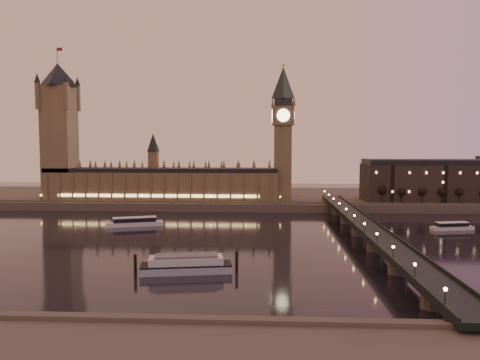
# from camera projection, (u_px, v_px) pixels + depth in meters

# --- Properties ---
(ground) EXTENTS (700.00, 700.00, 0.00)m
(ground) POSITION_uv_depth(u_px,v_px,m) (186.00, 240.00, 242.34)
(ground) COLOR black
(ground) RESTS_ON ground
(far_embankment) EXTENTS (560.00, 130.00, 6.00)m
(far_embankment) POSITION_uv_depth(u_px,v_px,m) (253.00, 198.00, 404.74)
(far_embankment) COLOR #423D35
(far_embankment) RESTS_ON ground
(palace_of_westminster) EXTENTS (180.00, 26.62, 52.00)m
(palace_of_westminster) POSITION_uv_depth(u_px,v_px,m) (161.00, 180.00, 363.24)
(palace_of_westminster) COLOR brown
(palace_of_westminster) RESTS_ON ground
(victoria_tower) EXTENTS (31.68, 31.68, 118.00)m
(victoria_tower) POSITION_uv_depth(u_px,v_px,m) (59.00, 123.00, 364.09)
(victoria_tower) COLOR brown
(victoria_tower) RESTS_ON ground
(big_ben) EXTENTS (17.68, 17.68, 104.00)m
(big_ben) POSITION_uv_depth(u_px,v_px,m) (283.00, 125.00, 354.86)
(big_ben) COLOR brown
(big_ben) RESTS_ON ground
(westminster_bridge) EXTENTS (13.20, 260.00, 15.30)m
(westminster_bridge) POSITION_uv_depth(u_px,v_px,m) (365.00, 232.00, 236.97)
(westminster_bridge) COLOR black
(westminster_bridge) RESTS_ON ground
(city_block) EXTENTS (155.00, 45.00, 34.00)m
(city_block) POSITION_uv_depth(u_px,v_px,m) (465.00, 180.00, 360.44)
(city_block) COLOR black
(city_block) RESTS_ON ground
(bare_tree_0) EXTENTS (5.44, 5.44, 11.06)m
(bare_tree_0) POSITION_uv_depth(u_px,v_px,m) (380.00, 193.00, 342.98)
(bare_tree_0) COLOR black
(bare_tree_0) RESTS_ON ground
(bare_tree_1) EXTENTS (5.44, 5.44, 11.06)m
(bare_tree_1) POSITION_uv_depth(u_px,v_px,m) (400.00, 193.00, 342.21)
(bare_tree_1) COLOR black
(bare_tree_1) RESTS_ON ground
(bare_tree_2) EXTENTS (5.44, 5.44, 11.06)m
(bare_tree_2) POSITION_uv_depth(u_px,v_px,m) (420.00, 193.00, 341.43)
(bare_tree_2) COLOR black
(bare_tree_2) RESTS_ON ground
(bare_tree_3) EXTENTS (5.44, 5.44, 11.06)m
(bare_tree_3) POSITION_uv_depth(u_px,v_px,m) (441.00, 193.00, 340.66)
(bare_tree_3) COLOR black
(bare_tree_3) RESTS_ON ground
(bare_tree_4) EXTENTS (5.44, 5.44, 11.06)m
(bare_tree_4) POSITION_uv_depth(u_px,v_px,m) (461.00, 193.00, 339.88)
(bare_tree_4) COLOR black
(bare_tree_4) RESTS_ON ground
(cruise_boat_a) EXTENTS (34.64, 17.78, 5.45)m
(cruise_boat_a) POSITION_uv_depth(u_px,v_px,m) (135.00, 222.00, 284.84)
(cruise_boat_a) COLOR silver
(cruise_boat_a) RESTS_ON ground
(cruise_boat_b) EXTENTS (25.49, 11.09, 4.57)m
(cruise_boat_b) POSITION_uv_depth(u_px,v_px,m) (452.00, 226.00, 272.06)
(cruise_boat_b) COLOR silver
(cruise_boat_b) RESTS_ON ground
(moored_barge) EXTENTS (40.16, 15.72, 7.47)m
(moored_barge) POSITION_uv_depth(u_px,v_px,m) (186.00, 264.00, 182.19)
(moored_barge) COLOR #9CAFC7
(moored_barge) RESTS_ON ground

